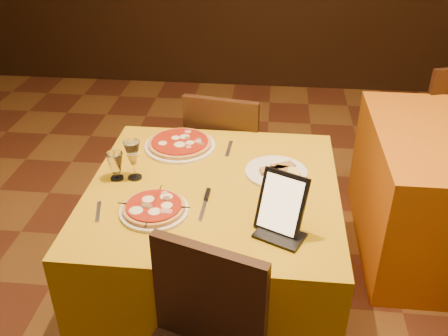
# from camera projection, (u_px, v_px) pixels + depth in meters

# --- Properties ---
(main_table) EXTENTS (1.10, 1.10, 0.75)m
(main_table) POSITION_uv_depth(u_px,v_px,m) (214.00, 252.00, 2.39)
(main_table) COLOR #C5950C
(main_table) RESTS_ON floor
(chair_main_far) EXTENTS (0.43, 0.43, 0.91)m
(chair_main_far) POSITION_uv_depth(u_px,v_px,m) (230.00, 157.00, 3.02)
(chair_main_far) COLOR black
(chair_main_far) RESTS_ON floor
(chair_side_far) EXTENTS (0.48, 0.48, 0.91)m
(chair_side_far) POSITION_uv_depth(u_px,v_px,m) (433.00, 121.00, 3.45)
(chair_side_far) COLOR black
(chair_side_far) RESTS_ON floor
(pizza_near) EXTENTS (0.28, 0.28, 0.03)m
(pizza_near) POSITION_uv_depth(u_px,v_px,m) (154.00, 209.00, 2.03)
(pizza_near) COLOR white
(pizza_near) RESTS_ON main_table
(pizza_far) EXTENTS (0.35, 0.35, 0.03)m
(pizza_far) POSITION_uv_depth(u_px,v_px,m) (180.00, 144.00, 2.50)
(pizza_far) COLOR white
(pizza_far) RESTS_ON main_table
(cutlet_dish) EXTENTS (0.29, 0.29, 0.03)m
(cutlet_dish) POSITION_uv_depth(u_px,v_px,m) (276.00, 171.00, 2.29)
(cutlet_dish) COLOR white
(cutlet_dish) RESTS_ON main_table
(wine_glass) EXTENTS (0.08, 0.08, 0.19)m
(wine_glass) POSITION_uv_depth(u_px,v_px,m) (133.00, 160.00, 2.21)
(wine_glass) COLOR #F0DD88
(wine_glass) RESTS_ON main_table
(water_glass) EXTENTS (0.08, 0.08, 0.13)m
(water_glass) POSITION_uv_depth(u_px,v_px,m) (116.00, 166.00, 2.22)
(water_glass) COLOR silver
(water_glass) RESTS_ON main_table
(tablet) EXTENTS (0.21, 0.17, 0.23)m
(tablet) POSITION_uv_depth(u_px,v_px,m) (281.00, 203.00, 1.88)
(tablet) COLOR black
(tablet) RESTS_ON main_table
(knife) EXTENTS (0.02, 0.20, 0.01)m
(knife) POSITION_uv_depth(u_px,v_px,m) (204.00, 207.00, 2.06)
(knife) COLOR silver
(knife) RESTS_ON main_table
(fork_near) EXTENTS (0.05, 0.14, 0.01)m
(fork_near) POSITION_uv_depth(u_px,v_px,m) (98.00, 212.00, 2.03)
(fork_near) COLOR silver
(fork_near) RESTS_ON main_table
(fork_far) EXTENTS (0.03, 0.16, 0.01)m
(fork_far) POSITION_uv_depth(u_px,v_px,m) (229.00, 149.00, 2.49)
(fork_far) COLOR silver
(fork_far) RESTS_ON main_table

